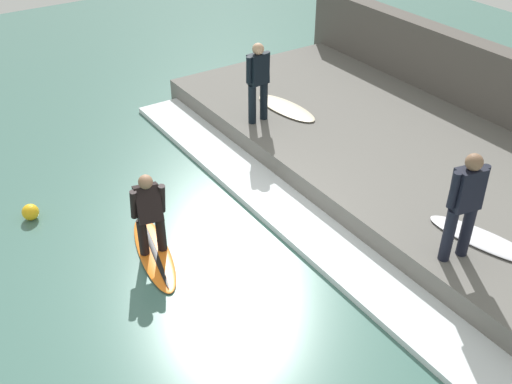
{
  "coord_description": "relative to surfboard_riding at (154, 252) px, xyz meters",
  "views": [
    {
      "loc": [
        -3.62,
        -6.53,
        5.95
      ],
      "look_at": [
        0.71,
        0.0,
        0.7
      ],
      "focal_mm": 42.0,
      "sensor_mm": 36.0,
      "label": 1
    }
  ],
  "objects": [
    {
      "name": "ground_plane",
      "position": [
        0.97,
        -0.31,
        -0.03
      ],
      "size": [
        28.0,
        28.0,
        0.0
      ],
      "primitive_type": "plane",
      "color": "#426B60"
    },
    {
      "name": "surfer_waiting_near",
      "position": [
        3.35,
        2.13,
        1.33
      ],
      "size": [
        0.55,
        0.29,
        1.6
      ],
      "color": "black",
      "rests_on": "concrete_ledge"
    },
    {
      "name": "back_wall",
      "position": [
        7.45,
        -0.31,
        0.87
      ],
      "size": [
        0.5,
        11.0,
        1.81
      ],
      "primitive_type": "cube",
      "color": "#544F49",
      "rests_on": "ground_plane"
    },
    {
      "name": "marker_buoy",
      "position": [
        -1.31,
        1.96,
        0.11
      ],
      "size": [
        0.28,
        0.28,
        0.28
      ],
      "primitive_type": "sphere",
      "color": "yellow",
      "rests_on": "ground_plane"
    },
    {
      "name": "concrete_ledge",
      "position": [
        5.0,
        -0.31,
        0.2
      ],
      "size": [
        4.4,
        10.48,
        0.46
      ],
      "primitive_type": "cube",
      "color": "#66635E",
      "rests_on": "ground_plane"
    },
    {
      "name": "surfer_waiting_far",
      "position": [
        3.31,
        -2.91,
        1.37
      ],
      "size": [
        0.56,
        0.33,
        1.67
      ],
      "color": "black",
      "rests_on": "concrete_ledge"
    },
    {
      "name": "wave_foam_crest",
      "position": [
        2.33,
        -0.31,
        0.02
      ],
      "size": [
        0.94,
        9.95,
        0.11
      ],
      "primitive_type": "cube",
      "color": "silver",
      "rests_on": "ground_plane"
    },
    {
      "name": "surfer_riding",
      "position": [
        0.0,
        -0.0,
        0.79
      ],
      "size": [
        0.51,
        0.45,
        1.37
      ],
      "color": "black",
      "rests_on": "surfboard_riding"
    },
    {
      "name": "surfboard_waiting_far",
      "position": [
        3.95,
        -2.93,
        0.45
      ],
      "size": [
        0.87,
        1.76,
        0.06
      ],
      "color": "silver",
      "rests_on": "concrete_ledge"
    },
    {
      "name": "surfboard_waiting_near",
      "position": [
        4.12,
        2.23,
        0.45
      ],
      "size": [
        0.73,
        1.67,
        0.06
      ],
      "color": "beige",
      "rests_on": "concrete_ledge"
    },
    {
      "name": "surfboard_riding",
      "position": [
        0.0,
        0.0,
        0.0
      ],
      "size": [
        0.86,
        2.02,
        0.07
      ],
      "color": "orange",
      "rests_on": "ground_plane"
    }
  ]
}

